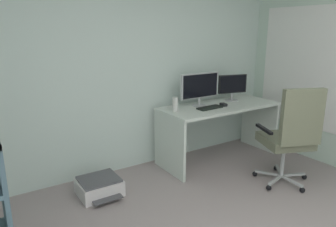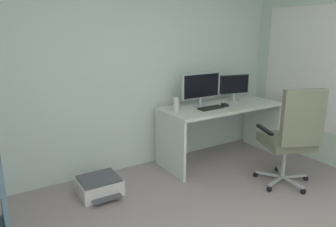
# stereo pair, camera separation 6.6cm
# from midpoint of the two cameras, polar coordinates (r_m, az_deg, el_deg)

# --- Properties ---
(wall_back) EXTENTS (4.84, 0.10, 2.74)m
(wall_back) POSITION_cam_midpoint_polar(r_m,az_deg,el_deg) (3.78, -9.98, 9.47)
(wall_back) COLOR silver
(wall_back) RESTS_ON ground
(window_pane) EXTENTS (0.01, 1.15, 1.50)m
(window_pane) POSITION_cam_midpoint_polar(r_m,az_deg,el_deg) (4.65, 23.91, 7.62)
(window_pane) COLOR white
(window_frame) EXTENTS (0.02, 1.23, 1.58)m
(window_frame) POSITION_cam_midpoint_polar(r_m,az_deg,el_deg) (4.65, 23.86, 7.62)
(window_frame) COLOR white
(desk) EXTENTS (1.62, 0.67, 0.76)m
(desk) POSITION_cam_midpoint_polar(r_m,az_deg,el_deg) (4.24, 9.92, -1.04)
(desk) COLOR silver
(desk) RESTS_ON ground
(monitor_main) EXTENTS (0.58, 0.18, 0.43)m
(monitor_main) POSITION_cam_midpoint_polar(r_m,az_deg,el_deg) (4.05, 6.45, 4.82)
(monitor_main) COLOR #B2B5B7
(monitor_main) RESTS_ON desk
(monitor_secondary) EXTENTS (0.42, 0.18, 0.36)m
(monitor_secondary) POSITION_cam_midpoint_polar(r_m,az_deg,el_deg) (4.43, 12.32, 4.93)
(monitor_secondary) COLOR #B2B5B7
(monitor_secondary) RESTS_ON desk
(keyboard) EXTENTS (0.35, 0.15, 0.02)m
(keyboard) POSITION_cam_midpoint_polar(r_m,az_deg,el_deg) (3.98, 8.25, 1.01)
(keyboard) COLOR black
(keyboard) RESTS_ON desk
(computer_mouse) EXTENTS (0.08, 0.11, 0.03)m
(computer_mouse) POSITION_cam_midpoint_polar(r_m,az_deg,el_deg) (4.15, 10.70, 1.55)
(computer_mouse) COLOR black
(computer_mouse) RESTS_ON desk
(desktop_speaker) EXTENTS (0.07, 0.07, 0.17)m
(desktop_speaker) POSITION_cam_midpoint_polar(r_m,az_deg,el_deg) (3.81, 1.94, 1.68)
(desktop_speaker) COLOR silver
(desktop_speaker) RESTS_ON desk
(office_chair) EXTENTS (0.66, 0.69, 1.15)m
(office_chair) POSITION_cam_midpoint_polar(r_m,az_deg,el_deg) (3.66, 22.03, -3.56)
(office_chair) COLOR #B7BABC
(office_chair) RESTS_ON ground
(printer) EXTENTS (0.44, 0.47, 0.19)m
(printer) POSITION_cam_midpoint_polar(r_m,az_deg,el_deg) (3.54, -11.77, -12.68)
(printer) COLOR silver
(printer) RESTS_ON ground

